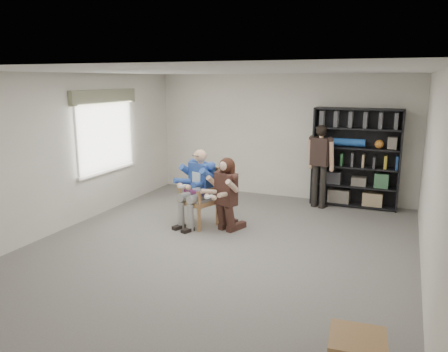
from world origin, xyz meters
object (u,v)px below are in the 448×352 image
at_px(armchair, 199,196).
at_px(standing_man, 320,167).
at_px(kneeling_woman, 225,196).
at_px(bookshelf, 356,158).
at_px(seated_man, 198,188).

distance_m(armchair, standing_man, 2.77).
bearing_deg(kneeling_woman, bookshelf, 72.67).
height_order(armchair, standing_man, standing_man).
bearing_deg(seated_man, bookshelf, 63.88).
distance_m(seated_man, bookshelf, 3.52).
bearing_deg(armchair, kneeling_woman, 8.12).
bearing_deg(kneeling_woman, seated_man, -171.88).
relative_size(kneeling_woman, bookshelf, 0.63).
relative_size(armchair, standing_man, 0.63).
xyz_separation_m(seated_man, standing_man, (1.84, 2.04, 0.16)).
bearing_deg(seated_man, kneeling_woman, 8.12).
height_order(kneeling_woman, standing_man, standing_man).
bearing_deg(kneeling_woman, standing_man, 79.52).
xyz_separation_m(bookshelf, standing_man, (-0.67, -0.39, -0.17)).
height_order(seated_man, standing_man, standing_man).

